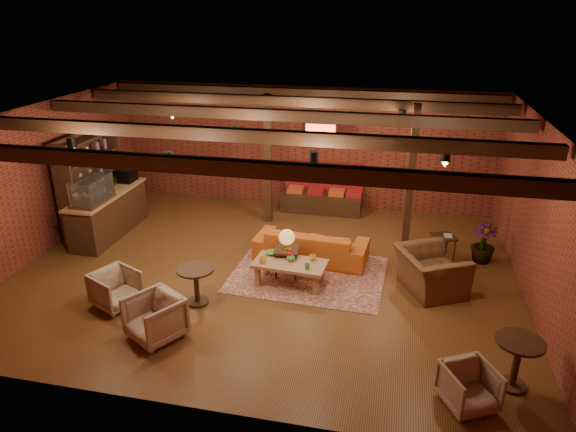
% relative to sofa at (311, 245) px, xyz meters
% --- Properties ---
extents(floor, '(10.00, 10.00, 0.00)m').
position_rel_sofa_xyz_m(floor, '(-0.82, -0.72, -0.35)').
color(floor, '#432110').
rests_on(floor, ground).
extents(ceiling, '(10.00, 8.00, 0.02)m').
position_rel_sofa_xyz_m(ceiling, '(-0.82, -0.72, 2.85)').
color(ceiling, black).
rests_on(ceiling, wall_back).
extents(wall_back, '(10.00, 0.02, 3.20)m').
position_rel_sofa_xyz_m(wall_back, '(-0.82, 3.28, 1.25)').
color(wall_back, maroon).
rests_on(wall_back, ground).
extents(wall_front, '(10.00, 0.02, 3.20)m').
position_rel_sofa_xyz_m(wall_front, '(-0.82, -4.72, 1.25)').
color(wall_front, maroon).
rests_on(wall_front, ground).
extents(wall_left, '(0.02, 8.00, 3.20)m').
position_rel_sofa_xyz_m(wall_left, '(-5.82, -0.72, 1.25)').
color(wall_left, maroon).
rests_on(wall_left, ground).
extents(wall_right, '(0.02, 8.00, 3.20)m').
position_rel_sofa_xyz_m(wall_right, '(4.18, -0.72, 1.25)').
color(wall_right, maroon).
rests_on(wall_right, ground).
extents(ceiling_beams, '(9.80, 6.40, 0.22)m').
position_rel_sofa_xyz_m(ceiling_beams, '(-0.82, -0.72, 2.73)').
color(ceiling_beams, '#321710').
rests_on(ceiling_beams, ceiling).
extents(ceiling_pipe, '(9.60, 0.12, 0.12)m').
position_rel_sofa_xyz_m(ceiling_pipe, '(-0.82, 0.88, 2.50)').
color(ceiling_pipe, black).
rests_on(ceiling_pipe, ceiling).
extents(post_left, '(0.16, 0.16, 3.20)m').
position_rel_sofa_xyz_m(post_left, '(-1.42, 1.88, 1.25)').
color(post_left, '#321710').
rests_on(post_left, ground).
extents(post_right, '(0.16, 0.16, 3.20)m').
position_rel_sofa_xyz_m(post_right, '(1.98, 1.28, 1.25)').
color(post_right, '#321710').
rests_on(post_right, ground).
extents(service_counter, '(0.80, 2.50, 1.60)m').
position_rel_sofa_xyz_m(service_counter, '(-4.92, 0.28, 0.45)').
color(service_counter, '#321710').
rests_on(service_counter, ground).
extents(plant_counter, '(0.35, 0.39, 0.30)m').
position_rel_sofa_xyz_m(plant_counter, '(-4.82, 0.48, 0.87)').
color(plant_counter, '#337F33').
rests_on(plant_counter, service_counter).
extents(shelving_hutch, '(0.52, 2.00, 2.40)m').
position_rel_sofa_xyz_m(shelving_hutch, '(-5.32, 0.38, 0.85)').
color(shelving_hutch, '#321710').
rests_on(shelving_hutch, ground).
extents(banquette, '(2.10, 0.70, 1.00)m').
position_rel_sofa_xyz_m(banquette, '(-0.22, 2.83, 0.15)').
color(banquette, maroon).
rests_on(banquette, ground).
extents(service_sign, '(0.86, 0.06, 0.30)m').
position_rel_sofa_xyz_m(service_sign, '(-0.22, 2.38, 2.00)').
color(service_sign, '#FF3919').
rests_on(service_sign, ceiling).
extents(ceiling_spotlights, '(6.40, 4.40, 0.28)m').
position_rel_sofa_xyz_m(ceiling_spotlights, '(-0.82, -0.72, 2.51)').
color(ceiling_spotlights, black).
rests_on(ceiling_spotlights, ceiling).
extents(rug, '(3.14, 2.46, 0.01)m').
position_rel_sofa_xyz_m(rug, '(0.06, -0.69, -0.34)').
color(rug, maroon).
rests_on(rug, floor).
extents(sofa, '(2.46, 1.12, 0.70)m').
position_rel_sofa_xyz_m(sofa, '(0.00, 0.00, 0.00)').
color(sofa, '#B35118').
rests_on(sofa, floor).
extents(coffee_table, '(1.46, 0.81, 0.73)m').
position_rel_sofa_xyz_m(coffee_table, '(-0.23, -1.14, 0.08)').
color(coffee_table, '#946745').
rests_on(coffee_table, floor).
extents(side_table_lamp, '(0.52, 0.52, 1.01)m').
position_rel_sofa_xyz_m(side_table_lamp, '(-0.36, -0.80, 0.42)').
color(side_table_lamp, '#321710').
rests_on(side_table_lamp, floor).
extents(round_table_left, '(0.68, 0.68, 0.71)m').
position_rel_sofa_xyz_m(round_table_left, '(-1.74, -2.18, 0.13)').
color(round_table_left, '#321710').
rests_on(round_table_left, floor).
extents(armchair_a, '(0.93, 0.95, 0.75)m').
position_rel_sofa_xyz_m(armchair_a, '(-3.14, -2.57, 0.02)').
color(armchair_a, '#C0AC94').
rests_on(armchair_a, floor).
extents(armchair_b, '(1.07, 1.05, 0.82)m').
position_rel_sofa_xyz_m(armchair_b, '(-2.01, -3.32, 0.06)').
color(armchair_b, '#C0AC94').
rests_on(armchair_b, floor).
extents(armchair_right, '(1.27, 1.47, 1.08)m').
position_rel_sofa_xyz_m(armchair_right, '(2.44, -0.80, 0.19)').
color(armchair_right, brown).
rests_on(armchair_right, floor).
extents(side_table_book, '(0.60, 0.60, 0.53)m').
position_rel_sofa_xyz_m(side_table_book, '(2.77, 0.69, 0.13)').
color(side_table_book, '#321710').
rests_on(side_table_book, floor).
extents(round_table_right, '(0.67, 0.67, 0.79)m').
position_rel_sofa_xyz_m(round_table_right, '(3.53, -3.33, 0.18)').
color(round_table_right, '#321710').
rests_on(round_table_right, floor).
extents(armchair_far, '(0.87, 0.85, 0.68)m').
position_rel_sofa_xyz_m(armchair_far, '(2.85, -3.86, -0.01)').
color(armchair_far, '#C0AC94').
rests_on(armchair_far, floor).
extents(plant_tall, '(1.59, 1.59, 2.57)m').
position_rel_sofa_xyz_m(plant_tall, '(3.58, 0.68, 0.94)').
color(plant_tall, '#4C7F4C').
rests_on(plant_tall, floor).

